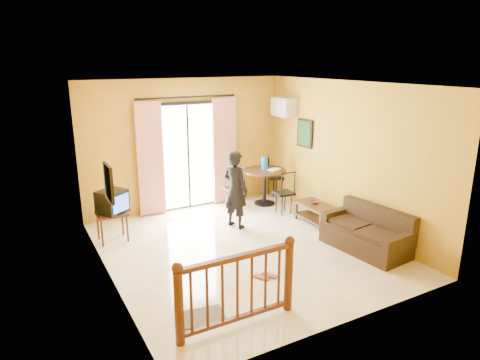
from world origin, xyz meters
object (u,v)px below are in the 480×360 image
television (112,202)px  sofa (367,234)px  dining_table (265,177)px  coffee_table (316,211)px  standing_person (235,189)px

television → sofa: bearing=-65.9°
dining_table → sofa: bearing=-84.8°
television → coffee_table: size_ratio=0.68×
television → sofa: television is taller
coffee_table → standing_person: bearing=157.2°
coffee_table → standing_person: size_ratio=0.58×
coffee_table → television: bearing=163.6°
coffee_table → sofa: (-0.00, -1.39, 0.02)m
dining_table → standing_person: standing_person is taller
television → sofa: (3.72, -2.48, -0.46)m
television → coffee_table: (3.72, -1.09, -0.48)m
standing_person → dining_table: bearing=-75.6°
dining_table → coffee_table: (0.27, -1.51, -0.37)m
sofa → standing_person: bearing=120.6°
television → standing_person: 2.28m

